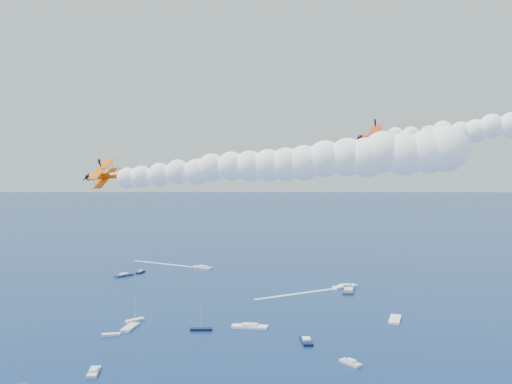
% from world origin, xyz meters
% --- Properties ---
extents(biplane_lead, '(8.36, 9.77, 7.31)m').
position_xyz_m(biplane_lead, '(23.92, 36.34, 56.50)').
color(biplane_lead, '#EE2E05').
extents(biplane_trail, '(7.49, 9.14, 7.20)m').
position_xyz_m(biplane_trail, '(-10.10, 3.74, 50.13)').
color(biplane_trail, '#E75E04').
extents(smoke_trail_trail, '(51.13, 21.28, 9.76)m').
position_xyz_m(smoke_trail_trail, '(14.66, 7.87, 52.00)').
color(smoke_trail_trail, white).
extents(spectator_boats, '(213.39, 167.71, 0.70)m').
position_xyz_m(spectator_boats, '(-9.78, 111.02, 0.35)').
color(spectator_boats, silver).
rests_on(spectator_boats, ground).
extents(boat_wakes, '(229.23, 157.85, 0.04)m').
position_xyz_m(boat_wakes, '(-48.22, 114.05, 0.03)').
color(boat_wakes, white).
rests_on(boat_wakes, ground).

